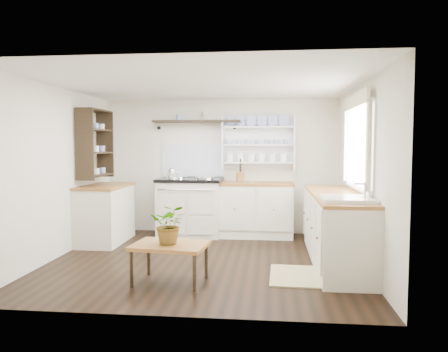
{
  "coord_description": "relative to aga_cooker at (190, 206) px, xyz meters",
  "views": [
    {
      "loc": [
        0.85,
        -5.6,
        1.52
      ],
      "look_at": [
        0.23,
        0.25,
        1.1
      ],
      "focal_mm": 35.0,
      "sensor_mm": 36.0,
      "label": 1
    }
  ],
  "objects": [
    {
      "name": "kettle",
      "position": [
        -0.28,
        -0.12,
        0.54
      ],
      "size": [
        0.17,
        0.17,
        0.21
      ],
      "primitive_type": null,
      "color": "silver",
      "rests_on": "aga_cooker"
    },
    {
      "name": "potted_plant",
      "position": [
        0.24,
        -2.53,
        0.17
      ],
      "size": [
        0.41,
        0.36,
        0.44
      ],
      "primitive_type": "imported",
      "rotation": [
        0.0,
        0.0,
        0.06
      ],
      "color": "#3F7233",
      "rests_on": "center_table"
    },
    {
      "name": "back_cabinets",
      "position": [
        1.08,
        0.03,
        -0.03
      ],
      "size": [
        1.27,
        0.63,
        0.9
      ],
      "color": "silver",
      "rests_on": "floor"
    },
    {
      "name": "wall_back",
      "position": [
        0.48,
        0.33,
        0.66
      ],
      "size": [
        4.0,
        0.02,
        2.3
      ],
      "primitive_type": "cube",
      "color": "beige",
      "rests_on": "ground"
    },
    {
      "name": "floor",
      "position": [
        0.48,
        -1.57,
        -0.49
      ],
      "size": [
        4.0,
        3.8,
        0.01
      ],
      "primitive_type": "cube",
      "color": "black",
      "rests_on": "ground"
    },
    {
      "name": "ceiling",
      "position": [
        0.48,
        -1.57,
        1.81
      ],
      "size": [
        4.0,
        3.8,
        0.01
      ],
      "primitive_type": "cube",
      "color": "white",
      "rests_on": "wall_back"
    },
    {
      "name": "plate_rack",
      "position": [
        1.13,
        0.29,
        1.07
      ],
      "size": [
        1.2,
        0.22,
        0.9
      ],
      "color": "white",
      "rests_on": "wall_back"
    },
    {
      "name": "utensil_crock",
      "position": [
        0.83,
        0.11,
        0.5
      ],
      "size": [
        0.13,
        0.13,
        0.15
      ],
      "primitive_type": "cylinder",
      "color": "brown",
      "rests_on": "back_cabinets"
    },
    {
      "name": "left_cabinets",
      "position": [
        -1.22,
        -0.67,
        -0.03
      ],
      "size": [
        0.62,
        1.13,
        0.9
      ],
      "color": "silver",
      "rests_on": "floor"
    },
    {
      "name": "right_cabinets",
      "position": [
        2.18,
        -1.47,
        -0.03
      ],
      "size": [
        0.62,
        2.43,
        0.9
      ],
      "color": "silver",
      "rests_on": "floor"
    },
    {
      "name": "high_shelf",
      "position": [
        0.08,
        0.21,
        1.42
      ],
      "size": [
        1.5,
        0.29,
        0.16
      ],
      "color": "black",
      "rests_on": "wall_back"
    },
    {
      "name": "wall_right",
      "position": [
        2.48,
        -1.57,
        0.66
      ],
      "size": [
        0.02,
        3.8,
        2.3
      ],
      "primitive_type": "cube",
      "color": "beige",
      "rests_on": "ground"
    },
    {
      "name": "window",
      "position": [
        2.43,
        -1.42,
        1.08
      ],
      "size": [
        0.08,
        1.55,
        1.22
      ],
      "color": "white",
      "rests_on": "wall_right"
    },
    {
      "name": "floor_rug",
      "position": [
        1.62,
        -2.16,
        -0.48
      ],
      "size": [
        0.57,
        0.86,
        0.02
      ],
      "primitive_type": "cube",
      "rotation": [
        0.0,
        0.0,
        -0.03
      ],
      "color": "olive",
      "rests_on": "floor"
    },
    {
      "name": "left_shelving",
      "position": [
        -1.36,
        -0.67,
        1.06
      ],
      "size": [
        0.28,
        0.8,
        1.05
      ],
      "primitive_type": "cube",
      "color": "black",
      "rests_on": "wall_left"
    },
    {
      "name": "belfast_sink",
      "position": [
        2.18,
        -2.22,
        0.31
      ],
      "size": [
        0.55,
        0.6,
        0.45
      ],
      "color": "white",
      "rests_on": "right_cabinets"
    },
    {
      "name": "aga_cooker",
      "position": [
        0.0,
        0.0,
        0.0
      ],
      "size": [
        1.07,
        0.74,
        0.99
      ],
      "color": "beige",
      "rests_on": "floor"
    },
    {
      "name": "wall_left",
      "position": [
        -1.52,
        -1.57,
        0.66
      ],
      "size": [
        0.02,
        3.8,
        2.3
      ],
      "primitive_type": "cube",
      "color": "beige",
      "rests_on": "ground"
    },
    {
      "name": "center_table",
      "position": [
        0.24,
        -2.53,
        -0.1
      ],
      "size": [
        0.86,
        0.66,
        0.44
      ],
      "rotation": [
        0.0,
        0.0,
        -0.12
      ],
      "color": "brown",
      "rests_on": "floor"
    }
  ]
}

